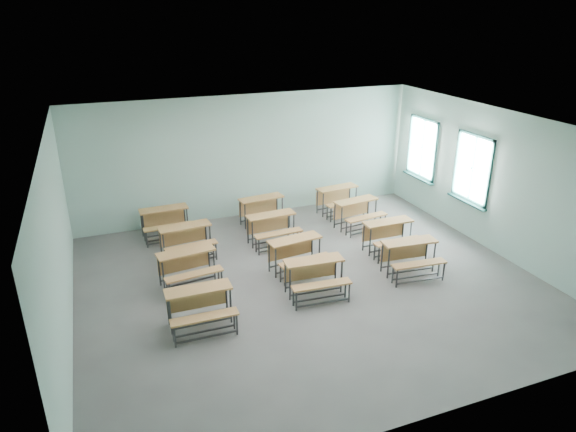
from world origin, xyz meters
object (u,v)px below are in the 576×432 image
Objects in this scene: desk_unit_r3c1 at (263,207)px; desk_unit_r2c2 at (358,210)px; desk_unit_r0c2 at (411,253)px; desk_unit_r1c2 at (390,232)px; desk_unit_r3c0 at (165,219)px; desk_unit_r0c1 at (315,273)px; desk_unit_r1c0 at (188,264)px; desk_unit_r1c1 at (297,250)px; desk_unit_r2c0 at (187,237)px; desk_unit_r0c0 at (200,303)px; desk_unit_r2c1 at (273,225)px; desk_unit_r3c2 at (339,196)px.

desk_unit_r2c2 is at bearing -32.42° from desk_unit_r3c1.
desk_unit_r0c2 is 0.98× the size of desk_unit_r2c2.
desk_unit_r1c2 is 1.48m from desk_unit_r2c2.
desk_unit_r0c1 is at bearing -60.86° from desk_unit_r3c0.
desk_unit_r1c0 is 2.25m from desk_unit_r1c1.
desk_unit_r2c0 is (-4.33, 1.41, 0.00)m from desk_unit_r1c2.
desk_unit_r3c0 is at bearing 169.98° from desk_unit_r3c1.
desk_unit_r0c0 is 0.96× the size of desk_unit_r2c0.
desk_unit_r2c2 is 4.75m from desk_unit_r3c0.
desk_unit_r2c2 is at bearing 52.54° from desk_unit_r0c1.
desk_unit_r0c1 is 2.49m from desk_unit_r2c1.
desk_unit_r3c1 is (2.46, 3.92, 0.00)m from desk_unit_r0c0.
desk_unit_r0c2 is 1.08m from desk_unit_r1c2.
desk_unit_r2c1 is at bearing 149.97° from desk_unit_r1c2.
desk_unit_r3c2 is at bearing 82.23° from desk_unit_r2c2.
desk_unit_r2c1 is 0.97× the size of desk_unit_r3c2.
desk_unit_r0c1 is at bearing -57.12° from desk_unit_r2c0.
desk_unit_r0c1 is 0.98× the size of desk_unit_r3c2.
desk_unit_r2c2 is (4.62, 2.88, 0.00)m from desk_unit_r0c0.
desk_unit_r0c0 is at bearing -133.26° from desk_unit_r2c1.
desk_unit_r1c0 is 1.00× the size of desk_unit_r1c1.
desk_unit_r2c0 is at bearing 173.01° from desk_unit_r2c2.
desk_unit_r3c1 is at bearing -5.00° from desk_unit_r3c0.
desk_unit_r2c2 is (0.14, 2.56, 0.00)m from desk_unit_r0c2.
desk_unit_r3c2 is at bearing 90.53° from desk_unit_r1c2.
desk_unit_r0c0 is 1.01× the size of desk_unit_r1c2.
desk_unit_r3c2 is (4.53, 2.41, 0.00)m from desk_unit_r1c0.
desk_unit_r2c2 is at bearing 92.01° from desk_unit_r0c2.
desk_unit_r0c2 and desk_unit_r1c0 have the same top height.
desk_unit_r1c0 is 2.53m from desk_unit_r2c1.
desk_unit_r0c1 is at bearing -99.55° from desk_unit_r3c1.
desk_unit_r0c2 is at bearing -31.18° from desk_unit_r1c1.
desk_unit_r1c2 is at bearing 87.00° from desk_unit_r0c2.
desk_unit_r1c2 is at bearing -33.56° from desk_unit_r2c1.
desk_unit_r1c2 is at bearing -4.37° from desk_unit_r1c1.
desk_unit_r1c1 is 0.99× the size of desk_unit_r2c2.
desk_unit_r2c0 is (-1.99, 2.54, 0.00)m from desk_unit_r0c1.
desk_unit_r3c1 is (0.14, 2.62, 0.00)m from desk_unit_r1c1.
desk_unit_r3c1 is at bearing 146.47° from desk_unit_r2c2.
desk_unit_r1c0 is 1.04× the size of desk_unit_r2c1.
desk_unit_r3c0 is at bearing 150.30° from desk_unit_r1c2.
desk_unit_r0c1 is at bearing -139.72° from desk_unit_r2c2.
desk_unit_r2c1 is (2.00, -0.05, 0.00)m from desk_unit_r2c0.
desk_unit_r0c1 is 1.02m from desk_unit_r1c1.
desk_unit_r1c0 is 5.13m from desk_unit_r3c2.
desk_unit_r1c0 is at bearing 154.56° from desk_unit_r0c1.
desk_unit_r0c2 and desk_unit_r1c1 have the same top height.
desk_unit_r0c1 and desk_unit_r2c2 have the same top height.
desk_unit_r3c2 is (2.16, 0.02, 0.00)m from desk_unit_r3c1.
desk_unit_r2c1 is 2.62m from desk_unit_r3c0.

